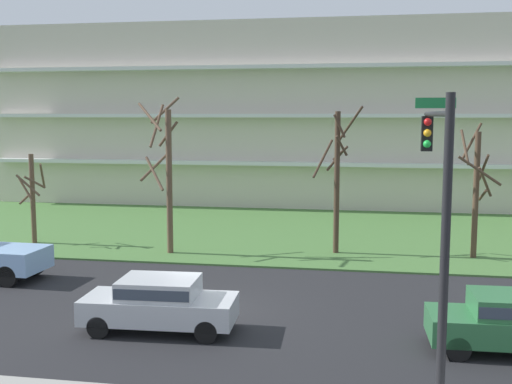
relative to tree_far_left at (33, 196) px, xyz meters
The scene contains 9 objects.
ground 14.12m from the tree_far_left, 39.11° to the right, with size 160.00×160.00×0.00m, color #232326.
grass_lawn_strip 12.22m from the tree_far_left, 25.79° to the left, with size 80.00×16.00×0.08m, color #477238.
apartment_building 23.17m from the tree_far_left, 61.79° to the left, with size 42.68×14.78×12.39m.
tree_far_left is the anchor object (origin of this frame).
tree_left 7.22m from the tree_far_left, ahead, with size 1.67×2.63×7.06m.
tree_center 14.55m from the tree_far_left, ahead, with size 2.21×1.61×6.64m.
tree_right 20.45m from the tree_far_left, ahead, with size 1.78×1.59×5.91m.
sedan_silver_near_left 14.75m from the tree_far_left, 47.30° to the right, with size 4.47×1.99×1.57m.
traffic_signal_mast 22.23m from the tree_far_left, 38.64° to the right, with size 0.90×4.87×6.65m.
Camera 1 is at (4.94, -18.94, 6.23)m, focal length 44.27 mm.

